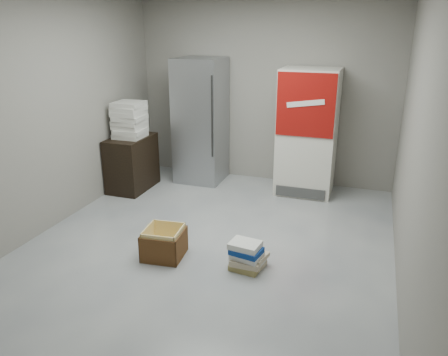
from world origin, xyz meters
TOP-DOWN VIEW (x-y plane):
  - ground at (0.00, 0.00)m, footprint 5.00×5.00m
  - room_shell at (0.00, 0.00)m, footprint 4.04×5.04m
  - steel_fridge at (-0.90, 2.13)m, footprint 0.70×0.72m
  - coke_cooler at (0.75, 2.12)m, footprint 0.80×0.73m
  - wood_shelf at (-1.73, 1.40)m, footprint 0.50×0.80m
  - supply_box_stack at (-1.72, 1.39)m, footprint 0.43×0.43m
  - phonebook_stack_main at (0.55, -0.28)m, footprint 0.35×0.31m
  - phonebook_stack_side at (0.56, -0.21)m, footprint 0.39×0.32m
  - cardboard_box at (-0.36, -0.32)m, footprint 0.45×0.45m
  - bucket_lid at (-0.69, 0.19)m, footprint 0.35×0.35m

SIDE VIEW (x-z plane):
  - ground at x=0.00m, z-range 0.00..0.00m
  - bucket_lid at x=-0.69m, z-range 0.00..0.07m
  - phonebook_stack_side at x=0.56m, z-range 0.00..0.15m
  - cardboard_box at x=-0.36m, z-range -0.03..0.30m
  - phonebook_stack_main at x=0.55m, z-range 0.00..0.30m
  - wood_shelf at x=-1.73m, z-range 0.00..0.80m
  - coke_cooler at x=0.75m, z-range 0.00..1.80m
  - steel_fridge at x=-0.90m, z-range 0.00..1.90m
  - supply_box_stack at x=-1.72m, z-range 0.80..1.32m
  - room_shell at x=0.00m, z-range 0.39..3.21m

